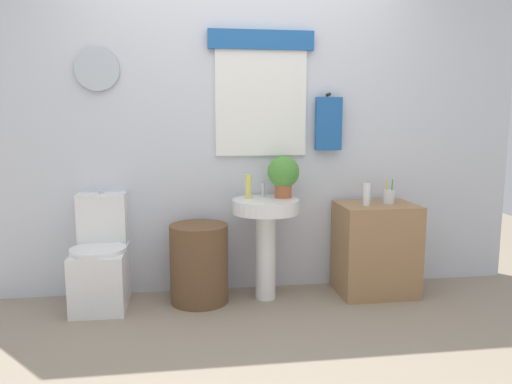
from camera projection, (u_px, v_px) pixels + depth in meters
name	position (u px, v px, depth m)	size (l,w,h in m)	color
ground_plane	(262.00, 352.00, 2.80)	(8.00, 8.00, 0.00)	gray
back_wall	(240.00, 121.00, 3.73)	(4.40, 0.18, 2.60)	silver
toilet	(101.00, 263.00, 3.48)	(0.38, 0.51, 0.81)	white
laundry_hamper	(199.00, 263.00, 3.55)	(0.42, 0.42, 0.57)	brown
pedestal_sink	(266.00, 225.00, 3.57)	(0.48, 0.48, 0.74)	white
faucet	(263.00, 190.00, 3.66)	(0.03, 0.03, 0.10)	silver
wooden_cabinet	(376.00, 249.00, 3.72)	(0.57, 0.44, 0.69)	#9E754C
soap_bottle	(248.00, 186.00, 3.56)	(0.05, 0.05, 0.18)	#DBD166
potted_plant	(283.00, 174.00, 3.60)	(0.23, 0.23, 0.31)	#AD5B38
lotion_bottle	(367.00, 194.00, 3.60)	(0.05, 0.05, 0.16)	white
toothbrush_cup	(389.00, 196.00, 3.69)	(0.08, 0.08, 0.18)	silver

